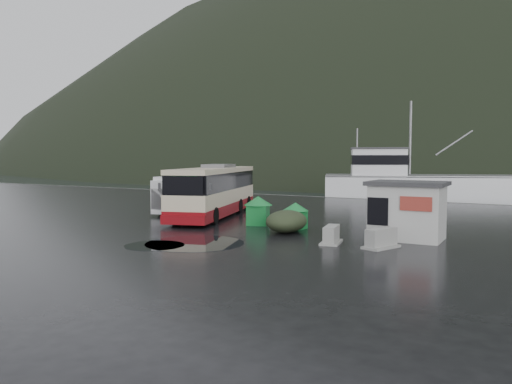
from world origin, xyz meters
The scene contains 14 objects.
ground centered at (0.00, 0.00, 0.00)m, with size 160.00×160.00×0.00m, color black.
harbor_water centered at (0.00, 110.00, 0.00)m, with size 300.00×180.00×0.02m, color black.
quay_edge centered at (0.00, 20.00, 0.00)m, with size 160.00×0.60×1.50m, color #999993.
coach_bus centered at (-3.52, 2.73, 0.00)m, with size 2.91×11.54×3.26m, color beige, non-canonical shape.
white_van centered at (-6.10, 3.22, 0.00)m, with size 2.06×5.98×2.50m, color white, non-canonical shape.
waste_bin_left centered at (0.93, 0.48, 0.00)m, with size 1.12×1.12×1.57m, color #178235, non-canonical shape.
waste_bin_right centered at (3.34, 0.17, 0.00)m, with size 0.98×0.98×1.36m, color #178235, non-canonical shape.
dome_tent centered at (3.45, -1.06, 0.00)m, with size 1.97×2.75×1.08m, color #2D3821, non-canonical shape.
ticket_kiosk centered at (9.09, -0.23, 0.00)m, with size 3.34×2.53×2.61m, color silver, non-canonical shape.
jersey_barrier_a centered at (6.58, -2.99, 0.00)m, with size 0.76×1.52×0.76m, color #999993, non-canonical shape.
jersey_barrier_b centered at (8.74, -2.99, 0.00)m, with size 0.81×1.61×0.81m, color #999993, non-canonical shape.
jersey_barrier_c centered at (9.61, -0.06, 0.00)m, with size 0.86×1.72×0.86m, color #999993, non-canonical shape.
fishing_trawler centered at (5.66, 27.57, 0.00)m, with size 26.23×5.75×10.49m, color white, non-canonical shape.
puddles centered at (2.56, -3.59, 0.00)m, with size 9.51×15.59×0.01m.
Camera 1 is at (14.51, -22.82, 3.69)m, focal length 35.00 mm.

